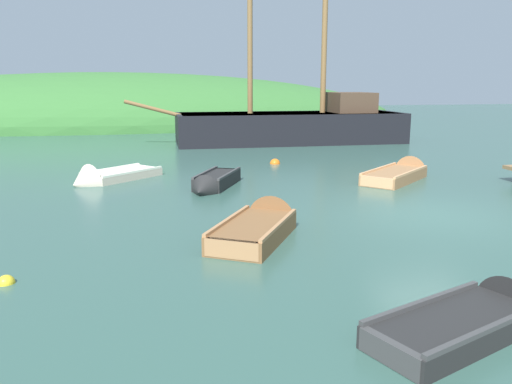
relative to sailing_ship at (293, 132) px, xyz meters
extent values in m
plane|color=#33564C|center=(-1.07, -16.21, -0.60)|extent=(120.00, 120.00, 0.00)
ellipsoid|color=#387033|center=(-10.72, 15.81, -0.60)|extent=(48.85, 18.32, 8.22)
cube|color=black|center=(-0.17, 0.00, -0.18)|extent=(12.58, 4.20, 2.45)
cube|color=#997A51|center=(-0.17, 0.00, 1.00)|extent=(12.07, 3.88, 0.10)
cylinder|color=olive|center=(-7.62, 0.15, 1.35)|extent=(2.95, 0.26, 0.97)
cylinder|color=olive|center=(-2.42, 0.05, 5.09)|extent=(0.28, 0.28, 8.08)
cylinder|color=olive|center=(1.71, -0.03, 4.68)|extent=(0.30, 0.30, 7.28)
cube|color=#4C3828|center=(3.33, -0.07, 1.60)|extent=(2.26, 2.81, 1.10)
cube|color=black|center=(-4.29, -22.09, -0.51)|extent=(2.64, 1.85, 0.42)
cube|color=#3B3B3B|center=(-5.38, -22.51, -0.44)|extent=(0.45, 0.91, 0.30)
cube|color=#3B3B3B|center=(-3.90, -21.94, -0.36)|extent=(0.51, 0.95, 0.05)
cube|color=#3B3B3B|center=(-4.69, -22.25, -0.36)|extent=(0.51, 0.95, 0.05)
cube|color=#3B3B3B|center=(-4.12, -22.54, -0.27)|extent=(2.25, 0.94, 0.07)
cube|color=#3B3B3B|center=(-4.47, -21.64, -0.27)|extent=(2.25, 0.94, 0.07)
cube|color=brown|center=(-5.95, -17.40, -0.47)|extent=(2.36, 2.82, 0.51)
cone|color=brown|center=(-5.13, -16.03, -0.47)|extent=(1.32, 1.15, 1.15)
cube|color=#AE7B4F|center=(-6.59, -18.46, -0.39)|extent=(1.00, 0.67, 0.35)
cube|color=#AE7B4F|center=(-5.72, -17.02, -0.28)|extent=(1.05, 0.73, 0.05)
cube|color=#AE7B4F|center=(-6.18, -17.79, -0.28)|extent=(1.05, 0.73, 0.05)
cube|color=#AE7B4F|center=(-5.47, -17.70, -0.19)|extent=(1.36, 2.19, 0.07)
cube|color=#AE7B4F|center=(-6.44, -17.11, -0.19)|extent=(1.36, 2.19, 0.07)
cube|color=#9E7047|center=(0.14, -11.85, -0.48)|extent=(3.06, 2.88, 0.47)
cone|color=#9E7047|center=(1.54, -10.63, -0.48)|extent=(1.31, 1.35, 1.16)
cube|color=tan|center=(-0.96, -12.80, -0.41)|extent=(0.81, 0.91, 0.33)
cube|color=tan|center=(0.53, -11.51, -0.31)|extent=(0.87, 0.96, 0.05)
cube|color=tan|center=(-0.26, -12.19, -0.31)|extent=(0.87, 0.96, 0.05)
cube|color=tan|center=(0.51, -12.28, -0.22)|extent=(2.26, 1.98, 0.07)
cube|color=tan|center=(-0.24, -11.42, -0.22)|extent=(2.26, 1.98, 0.07)
cube|color=black|center=(-5.86, -11.37, -0.46)|extent=(1.85, 2.49, 0.51)
cone|color=black|center=(-6.52, -12.68, -0.46)|extent=(1.04, 0.92, 0.86)
cube|color=#3B3B3B|center=(-5.36, -10.37, -0.39)|extent=(0.78, 0.47, 0.36)
cube|color=#3B3B3B|center=(-6.04, -11.73, -0.27)|extent=(0.82, 0.53, 0.05)
cube|color=#3B3B3B|center=(-5.68, -11.00, -0.27)|extent=(0.82, 0.53, 0.05)
cube|color=#3B3B3B|center=(-6.23, -11.18, -0.18)|extent=(1.09, 2.08, 0.07)
cube|color=#3B3B3B|center=(-5.49, -11.55, -0.18)|extent=(1.09, 2.08, 0.07)
cube|color=beige|center=(-8.94, -9.35, -0.53)|extent=(2.81, 2.70, 0.38)
cone|color=beige|center=(-10.17, -10.44, -0.53)|extent=(1.29, 1.34, 1.20)
cube|color=white|center=(-7.99, -8.51, -0.47)|extent=(0.85, 0.93, 0.27)
cube|color=white|center=(-9.28, -9.66, -0.40)|extent=(0.91, 0.99, 0.05)
cube|color=white|center=(-8.59, -9.04, -0.40)|extent=(0.91, 0.99, 0.05)
cube|color=white|center=(-9.33, -8.91, -0.31)|extent=(1.98, 1.77, 0.07)
cube|color=white|center=(-8.54, -9.79, -0.31)|extent=(1.98, 1.77, 0.07)
sphere|color=orange|center=(-2.88, -7.27, -0.60)|extent=(0.42, 0.42, 0.42)
sphere|color=yellow|center=(-10.48, -18.81, -0.60)|extent=(0.29, 0.29, 0.29)
camera|label=1|loc=(-8.11, -27.54, 2.68)|focal=35.89mm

